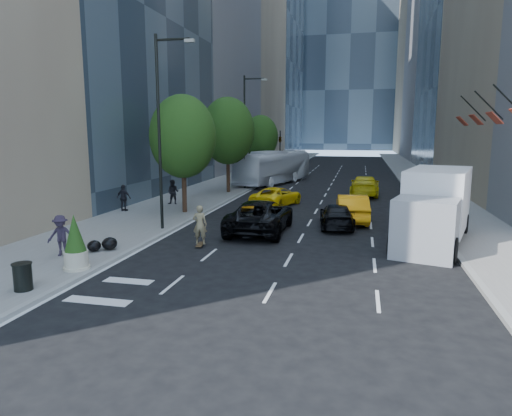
% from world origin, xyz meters
% --- Properties ---
extents(ground, '(160.00, 160.00, 0.00)m').
position_xyz_m(ground, '(0.00, 0.00, 0.00)').
color(ground, black).
rests_on(ground, ground).
extents(sidewalk_left, '(6.00, 120.00, 0.15)m').
position_xyz_m(sidewalk_left, '(-9.00, 30.00, 0.07)').
color(sidewalk_left, slate).
rests_on(sidewalk_left, ground).
extents(sidewalk_right, '(4.00, 120.00, 0.15)m').
position_xyz_m(sidewalk_right, '(10.00, 30.00, 0.07)').
color(sidewalk_right, slate).
rests_on(sidewalk_right, ground).
extents(tower_left_mid, '(20.00, 24.00, 45.00)m').
position_xyz_m(tower_left_mid, '(-22.00, 42.00, 22.50)').
color(tower_left_mid, slate).
rests_on(tower_left_mid, ground).
extents(tower_left_end, '(20.00, 28.00, 60.00)m').
position_xyz_m(tower_left_end, '(-22.00, 92.00, 30.00)').
color(tower_left_end, '#29343F').
rests_on(tower_left_end, ground).
extents(tower_right_far, '(20.00, 24.00, 50.00)m').
position_xyz_m(tower_right_far, '(22.00, 98.00, 25.00)').
color(tower_right_far, '#806D59').
rests_on(tower_right_far, ground).
extents(lamp_near, '(2.13, 0.22, 10.00)m').
position_xyz_m(lamp_near, '(-6.32, 4.00, 5.81)').
color(lamp_near, black).
rests_on(lamp_near, sidewalk_left).
extents(lamp_far, '(2.13, 0.22, 10.00)m').
position_xyz_m(lamp_far, '(-6.32, 22.00, 5.81)').
color(lamp_far, black).
rests_on(lamp_far, sidewalk_left).
extents(tree_near, '(4.20, 4.20, 7.46)m').
position_xyz_m(tree_near, '(-7.20, 9.00, 4.97)').
color(tree_near, black).
rests_on(tree_near, sidewalk_left).
extents(tree_mid, '(4.50, 4.50, 7.99)m').
position_xyz_m(tree_mid, '(-7.20, 19.00, 5.32)').
color(tree_mid, black).
rests_on(tree_mid, sidewalk_left).
extents(tree_far, '(3.90, 3.90, 6.92)m').
position_xyz_m(tree_far, '(-7.20, 32.00, 4.62)').
color(tree_far, black).
rests_on(tree_far, sidewalk_left).
extents(traffic_signal, '(2.48, 0.53, 5.20)m').
position_xyz_m(traffic_signal, '(-6.40, 40.00, 4.23)').
color(traffic_signal, black).
rests_on(traffic_signal, sidewalk_left).
extents(facade_flags, '(1.85, 13.30, 2.05)m').
position_xyz_m(facade_flags, '(10.64, 10.00, 6.18)').
color(facade_flags, black).
rests_on(facade_flags, ground).
extents(skateboarder, '(0.72, 0.52, 1.84)m').
position_xyz_m(skateboarder, '(-3.37, 1.28, 0.92)').
color(skateboarder, olive).
rests_on(skateboarder, ground).
extents(black_sedan_lincoln, '(2.89, 6.20, 1.72)m').
position_xyz_m(black_sedan_lincoln, '(-1.31, 5.00, 0.86)').
color(black_sedan_lincoln, black).
rests_on(black_sedan_lincoln, ground).
extents(black_sedan_mercedes, '(2.27, 4.66, 1.31)m').
position_xyz_m(black_sedan_mercedes, '(2.60, 7.10, 0.65)').
color(black_sedan_mercedes, black).
rests_on(black_sedan_mercedes, ground).
extents(taxi_a, '(1.68, 3.97, 1.34)m').
position_xyz_m(taxi_a, '(-2.00, 6.50, 0.67)').
color(taxi_a, '#FF9C0D').
rests_on(taxi_a, ground).
extents(taxi_b, '(2.15, 5.06, 1.62)m').
position_xyz_m(taxi_b, '(3.39, 9.00, 0.81)').
color(taxi_b, '#FF9C0D').
rests_on(taxi_b, ground).
extents(taxi_c, '(3.51, 5.30, 1.35)m').
position_xyz_m(taxi_c, '(-2.00, 13.63, 0.68)').
color(taxi_c, yellow).
rests_on(taxi_c, ground).
extents(taxi_d, '(2.44, 5.71, 1.64)m').
position_xyz_m(taxi_d, '(4.20, 20.50, 0.82)').
color(taxi_d, '#D5C10B').
rests_on(taxi_d, ground).
extents(city_bus, '(6.00, 12.28, 3.34)m').
position_xyz_m(city_bus, '(-4.80, 27.36, 1.67)').
color(city_bus, white).
rests_on(city_bus, ground).
extents(box_truck, '(4.51, 7.78, 3.52)m').
position_xyz_m(box_truck, '(7.29, 4.32, 1.79)').
color(box_truck, white).
rests_on(box_truck, ground).
extents(pedestrian_a, '(0.86, 0.68, 1.75)m').
position_xyz_m(pedestrian_a, '(-9.16, 11.75, 1.03)').
color(pedestrian_a, black).
rests_on(pedestrian_a, sidewalk_left).
extents(pedestrian_b, '(1.05, 0.51, 1.73)m').
position_xyz_m(pedestrian_b, '(-11.20, 8.44, 1.02)').
color(pedestrian_b, black).
rests_on(pedestrian_b, sidewalk_left).
extents(pedestrian_c, '(1.24, 0.89, 1.73)m').
position_xyz_m(pedestrian_c, '(-8.32, -2.01, 1.02)').
color(pedestrian_c, '#292030').
rests_on(pedestrian_c, sidewalk_left).
extents(trash_can, '(0.59, 0.59, 0.88)m').
position_xyz_m(trash_can, '(-6.91, -6.00, 0.59)').
color(trash_can, black).
rests_on(trash_can, sidewalk_left).
extents(planter_shrub, '(0.88, 0.88, 2.11)m').
position_xyz_m(planter_shrub, '(-6.60, -3.53, 1.16)').
color(planter_shrub, beige).
rests_on(planter_shrub, sidewalk_left).
extents(garbage_bags, '(1.12, 1.08, 0.56)m').
position_xyz_m(garbage_bags, '(-7.09, -0.85, 0.41)').
color(garbage_bags, black).
rests_on(garbage_bags, sidewalk_left).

